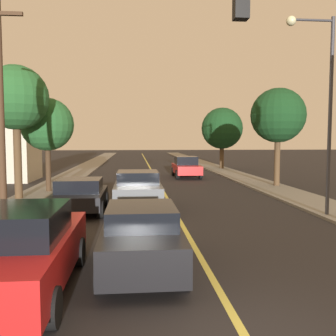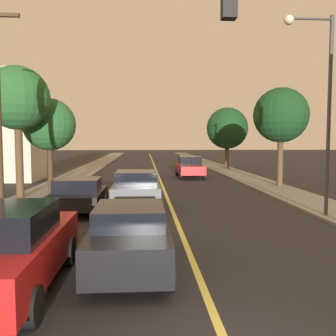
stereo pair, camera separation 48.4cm
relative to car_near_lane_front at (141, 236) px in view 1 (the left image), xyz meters
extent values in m
cube|color=black|center=(1.51, 32.49, -0.78)|extent=(10.82, 80.00, 0.01)
cube|color=#D1C14C|center=(1.51, 32.49, -0.78)|extent=(0.16, 76.00, 0.00)
cube|color=gray|center=(-5.15, 32.49, -0.73)|extent=(2.50, 80.00, 0.12)
cube|color=gray|center=(8.18, 32.49, -0.73)|extent=(2.50, 80.00, 0.12)
cube|color=black|center=(0.00, 0.03, -0.09)|extent=(1.74, 4.27, 0.76)
cube|color=black|center=(0.00, -0.14, 0.51)|extent=(1.54, 1.92, 0.45)
cylinder|color=black|center=(-0.83, 1.35, -0.47)|extent=(0.22, 0.64, 0.64)
cylinder|color=black|center=(0.83, 1.35, -0.47)|extent=(0.22, 0.64, 0.64)
cylinder|color=black|center=(-0.83, -1.29, -0.47)|extent=(0.22, 0.64, 0.64)
cylinder|color=black|center=(0.83, -1.29, -0.47)|extent=(0.22, 0.64, 0.64)
cube|color=#474C51|center=(0.00, 7.70, -0.05)|extent=(1.96, 4.43, 0.80)
cube|color=black|center=(0.00, 7.52, 0.61)|extent=(1.73, 2.00, 0.52)
cylinder|color=black|center=(-0.93, 9.07, -0.45)|extent=(0.22, 0.68, 0.68)
cylinder|color=black|center=(0.93, 9.07, -0.45)|extent=(0.22, 0.68, 0.68)
cylinder|color=black|center=(-0.93, 6.33, -0.45)|extent=(0.22, 0.68, 0.68)
cylinder|color=black|center=(0.93, 6.33, -0.45)|extent=(0.22, 0.68, 0.68)
cube|color=red|center=(-2.38, -1.12, -0.05)|extent=(1.91, 4.79, 0.79)
cube|color=black|center=(-2.38, -1.32, 0.64)|extent=(1.68, 2.16, 0.60)
cylinder|color=black|center=(-3.29, 0.36, -0.45)|extent=(0.22, 0.68, 0.68)
cylinder|color=black|center=(-1.47, 0.36, -0.45)|extent=(0.22, 0.68, 0.68)
cylinder|color=black|center=(-1.47, -2.61, -0.45)|extent=(0.22, 0.68, 0.68)
cube|color=black|center=(-2.38, 6.97, -0.17)|extent=(1.99, 3.91, 0.56)
cube|color=black|center=(-2.38, 6.81, 0.37)|extent=(1.75, 1.76, 0.52)
cylinder|color=black|center=(-3.32, 8.18, -0.45)|extent=(0.22, 0.68, 0.68)
cylinder|color=black|center=(-1.44, 8.18, -0.45)|extent=(0.22, 0.68, 0.68)
cylinder|color=black|center=(-3.32, 5.76, -0.45)|extent=(0.22, 0.68, 0.68)
cylinder|color=black|center=(-1.44, 5.76, -0.45)|extent=(0.22, 0.68, 0.68)
cube|color=red|center=(3.95, 20.65, -0.10)|extent=(1.87, 4.54, 0.65)
cube|color=black|center=(3.95, 20.83, 0.55)|extent=(1.65, 2.04, 0.65)
cylinder|color=black|center=(4.84, 19.24, -0.43)|extent=(0.22, 0.72, 0.72)
cylinder|color=black|center=(3.06, 19.24, -0.43)|extent=(0.22, 0.72, 0.72)
cylinder|color=black|center=(4.84, 22.06, -0.43)|extent=(0.22, 0.72, 0.72)
cylinder|color=black|center=(3.06, 22.06, -0.43)|extent=(0.22, 0.72, 0.72)
cylinder|color=#333338|center=(7.28, 5.16, 3.06)|extent=(0.14, 0.14, 7.46)
cylinder|color=#333338|center=(6.46, 5.16, 6.64)|extent=(1.63, 0.09, 0.09)
sphere|color=beige|center=(5.65, 5.16, 6.59)|extent=(0.36, 0.36, 0.36)
cylinder|color=#422D1E|center=(-4.50, 4.23, 3.10)|extent=(0.24, 0.24, 7.53)
cylinder|color=#3D2B1C|center=(-4.93, 12.77, 0.68)|extent=(0.29, 0.29, 2.70)
sphere|color=#235628|center=(-4.93, 12.77, 3.05)|extent=(2.91, 2.91, 2.91)
cylinder|color=#4C3823|center=(-5.83, 10.35, 1.24)|extent=(0.38, 0.38, 3.82)
sphere|color=#235628|center=(-5.83, 10.35, 4.25)|extent=(3.13, 3.13, 3.13)
cylinder|color=#4C3823|center=(8.77, 14.13, 0.93)|extent=(0.36, 0.36, 3.20)
sphere|color=#143819|center=(8.77, 14.13, 3.71)|extent=(3.38, 3.38, 3.38)
cylinder|color=#4C3823|center=(8.60, 28.26, 0.61)|extent=(0.42, 0.42, 2.56)
sphere|color=#143819|center=(8.60, 28.26, 3.32)|extent=(4.10, 4.10, 4.10)
cube|color=#BCB29E|center=(-9.51, 19.63, 1.77)|extent=(4.23, 4.23, 5.11)
sphere|color=#BCB29E|center=(-9.51, 19.63, 5.46)|extent=(4.13, 4.13, 4.13)
camera|label=1|loc=(-0.16, -8.52, 2.23)|focal=40.00mm
camera|label=2|loc=(0.33, -8.56, 2.23)|focal=40.00mm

